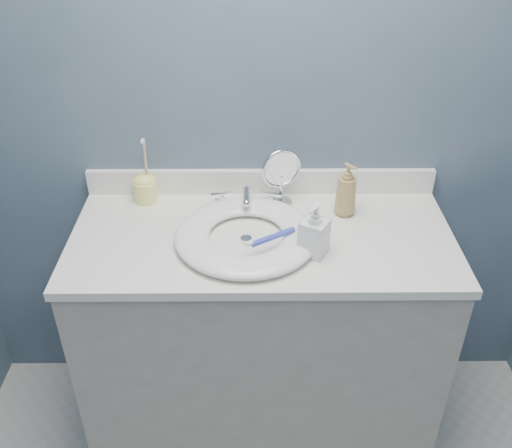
{
  "coord_description": "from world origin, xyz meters",
  "views": [
    {
      "loc": [
        -0.03,
        -0.52,
        1.91
      ],
      "look_at": [
        -0.02,
        0.94,
        0.94
      ],
      "focal_mm": 40.0,
      "sensor_mm": 36.0,
      "label": 1
    }
  ],
  "objects_px": {
    "makeup_mirror": "(281,175)",
    "soap_bottle_amber": "(346,190)",
    "soap_bottle_clear": "(314,229)",
    "toothbrush_holder": "(145,187)"
  },
  "relations": [
    {
      "from": "soap_bottle_amber",
      "to": "soap_bottle_clear",
      "type": "bearing_deg",
      "value": -157.76
    },
    {
      "from": "soap_bottle_amber",
      "to": "toothbrush_holder",
      "type": "distance_m",
      "value": 0.69
    },
    {
      "from": "toothbrush_holder",
      "to": "soap_bottle_amber",
      "type": "bearing_deg",
      "value": -7.49
    },
    {
      "from": "makeup_mirror",
      "to": "soap_bottle_clear",
      "type": "bearing_deg",
      "value": -93.51
    },
    {
      "from": "soap_bottle_clear",
      "to": "soap_bottle_amber",
      "type": "bearing_deg",
      "value": 90.78
    },
    {
      "from": "soap_bottle_clear",
      "to": "toothbrush_holder",
      "type": "xyz_separation_m",
      "value": [
        -0.55,
        0.31,
        -0.03
      ]
    },
    {
      "from": "makeup_mirror",
      "to": "soap_bottle_amber",
      "type": "distance_m",
      "value": 0.22
    },
    {
      "from": "makeup_mirror",
      "to": "soap_bottle_amber",
      "type": "relative_size",
      "value": 1.13
    },
    {
      "from": "makeup_mirror",
      "to": "toothbrush_holder",
      "type": "relative_size",
      "value": 0.9
    },
    {
      "from": "soap_bottle_amber",
      "to": "toothbrush_holder",
      "type": "height_order",
      "value": "toothbrush_holder"
    }
  ]
}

